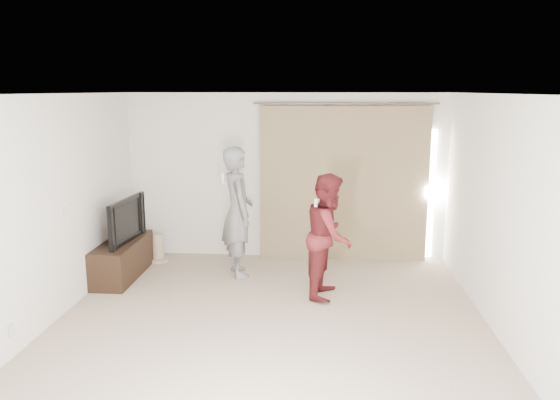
% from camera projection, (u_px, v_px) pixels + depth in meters
% --- Properties ---
extents(floor, '(5.50, 5.50, 0.00)m').
position_uv_depth(floor, '(269.00, 328.00, 6.16)').
color(floor, tan).
rests_on(floor, ground).
extents(wall_back, '(5.00, 0.04, 2.60)m').
position_uv_depth(wall_back, '(286.00, 176.00, 8.59)').
color(wall_back, silver).
rests_on(wall_back, ground).
extents(wall_left, '(0.04, 5.50, 2.60)m').
position_uv_depth(wall_left, '(46.00, 212.00, 6.10)').
color(wall_left, silver).
rests_on(wall_left, ground).
extents(ceiling, '(5.00, 5.50, 0.01)m').
position_uv_depth(ceiling, '(268.00, 94.00, 5.65)').
color(ceiling, white).
rests_on(ceiling, wall_back).
extents(curtain, '(2.80, 0.11, 2.46)m').
position_uv_depth(curtain, '(344.00, 184.00, 8.47)').
color(curtain, '#96835C').
rests_on(curtain, ground).
extents(tv_console, '(0.47, 1.37, 0.53)m').
position_uv_depth(tv_console, '(122.00, 259.00, 7.81)').
color(tv_console, black).
rests_on(tv_console, ground).
extents(tv, '(0.23, 1.10, 0.63)m').
position_uv_depth(tv, '(120.00, 220.00, 7.69)').
color(tv, black).
rests_on(tv, tv_console).
extents(scratching_post, '(0.33, 0.33, 0.44)m').
position_uv_depth(scratching_post, '(158.00, 250.00, 8.53)').
color(scratching_post, tan).
rests_on(scratching_post, ground).
extents(person_man, '(0.66, 0.80, 1.87)m').
position_uv_depth(person_man, '(238.00, 212.00, 7.78)').
color(person_man, slate).
rests_on(person_man, ground).
extents(person_woman, '(0.74, 0.88, 1.61)m').
position_uv_depth(person_woman, '(329.00, 235.00, 7.00)').
color(person_woman, maroon).
rests_on(person_woman, ground).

